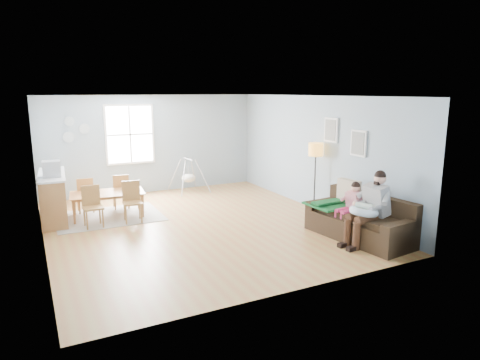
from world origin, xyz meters
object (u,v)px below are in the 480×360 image
chair_se (132,199)px  monitor (51,169)px  toddler (351,200)px  chair_nw (85,193)px  counter (53,197)px  dining_table (108,205)px  storage_cube (347,225)px  floor_lamp (316,155)px  sofa (361,223)px  baby_swing (189,177)px  father (370,206)px  chair_ne (121,190)px  chair_sw (92,204)px

chair_se → monitor: (-1.53, 0.53, 0.70)m
toddler → chair_nw: (-4.42, 4.03, -0.25)m
counter → dining_table: bearing=-16.5°
storage_cube → chair_se: size_ratio=0.51×
floor_lamp → sofa: bearing=-97.8°
dining_table → baby_swing: (2.46, 1.47, 0.14)m
father → chair_se: 4.96m
counter → chair_se: bearing=-30.3°
floor_lamp → chair_nw: (-4.77, 2.38, -0.89)m
chair_ne → baby_swing: size_ratio=0.82×
toddler → dining_table: bearing=139.1°
monitor → chair_se: bearing=-19.3°
dining_table → chair_se: size_ratio=1.80×
chair_ne → sofa: bearing=-48.7°
toddler → chair_ne: 5.41m
toddler → baby_swing: toddler is taller
dining_table → counter: bearing=169.8°
sofa → chair_nw: sofa is taller
baby_swing → monitor: bearing=-157.2°
chair_sw → toddler: bearing=-33.3°
father → floor_lamp: bearing=80.8°
sofa → counter: 6.56m
chair_se → counter: bearing=149.7°
toddler → baby_swing: 5.19m
dining_table → chair_se: 0.73m
chair_nw → sofa: bearing=-43.1°
dining_table → baby_swing: size_ratio=1.53×
father → chair_se: father is taller
toddler → storage_cube: size_ratio=1.94×
sofa → chair_sw: (-4.52, 3.10, 0.19)m
storage_cube → chair_ne: size_ratio=0.53×
storage_cube → monitor: monitor is taller
sofa → baby_swing: 5.39m
storage_cube → chair_se: (-3.55, 2.87, 0.28)m
toddler → counter: size_ratio=0.47×
storage_cube → dining_table: size_ratio=0.28×
father → dining_table: bearing=135.3°
chair_se → chair_nw: (-0.83, 1.13, -0.03)m
dining_table → chair_se: bearing=-47.0°
chair_se → counter: size_ratio=0.47×
sofa → baby_swing: baby_swing is taller
toddler → chair_nw: bearing=137.6°
father → chair_nw: size_ratio=1.64×
father → chair_nw: (-4.42, 4.54, -0.26)m
toddler → chair_se: (-3.59, 2.91, -0.22)m
father → baby_swing: 5.67m
toddler → chair_se: bearing=141.0°
storage_cube → dining_table: bearing=139.2°
floor_lamp → monitor: (-5.47, 1.78, -0.15)m
father → storage_cube: bearing=94.5°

